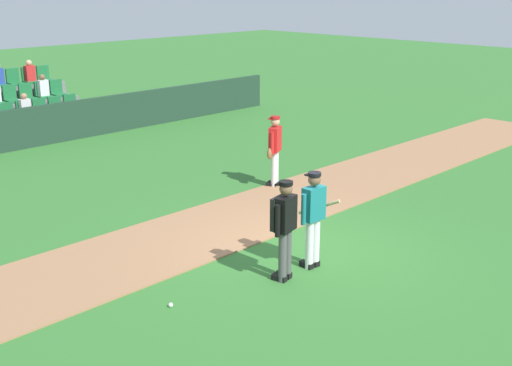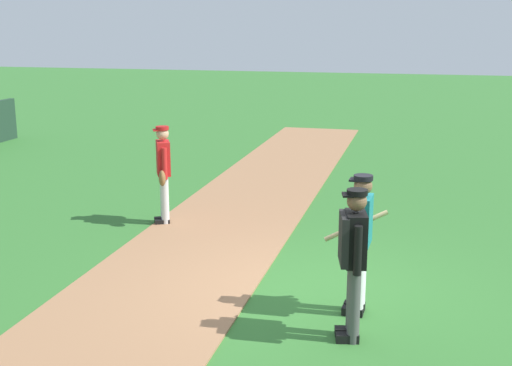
{
  "view_description": "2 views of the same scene",
  "coord_description": "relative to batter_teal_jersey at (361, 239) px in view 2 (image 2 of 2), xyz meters",
  "views": [
    {
      "loc": [
        -8.57,
        -7.43,
        4.89
      ],
      "look_at": [
        -0.0,
        1.17,
        1.09
      ],
      "focal_mm": 45.6,
      "sensor_mm": 36.0,
      "label": 1
    },
    {
      "loc": [
        -8.14,
        -1.27,
        3.52
      ],
      "look_at": [
        0.96,
        1.02,
        1.25
      ],
      "focal_mm": 46.87,
      "sensor_mm": 36.0,
      "label": 2
    }
  ],
  "objects": [
    {
      "name": "umpire_home_plate",
      "position": [
        -0.73,
        0.02,
        0.03
      ],
      "size": [
        0.58,
        0.36,
        1.76
      ],
      "color": "#4C4C4C",
      "rests_on": "ground"
    },
    {
      "name": "ground_plane",
      "position": [
        0.37,
        0.62,
        -0.97
      ],
      "size": [
        80.0,
        80.0,
        0.0
      ],
      "primitive_type": "plane",
      "color": "#33702D"
    },
    {
      "name": "runner_red_jersey",
      "position": [
        2.95,
        3.73,
        -0.01
      ],
      "size": [
        0.65,
        0.42,
        1.76
      ],
      "color": "silver",
      "rests_on": "ground"
    },
    {
      "name": "infield_dirt_path",
      "position": [
        0.37,
        2.66,
        -0.95
      ],
      "size": [
        28.0,
        2.49,
        0.03
      ],
      "primitive_type": "cube",
      "color": "#9E704C",
      "rests_on": "ground"
    },
    {
      "name": "batter_teal_jersey",
      "position": [
        0.0,
        0.0,
        0.0
      ],
      "size": [
        0.68,
        0.79,
        1.76
      ],
      "color": "white",
      "rests_on": "ground"
    }
  ]
}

